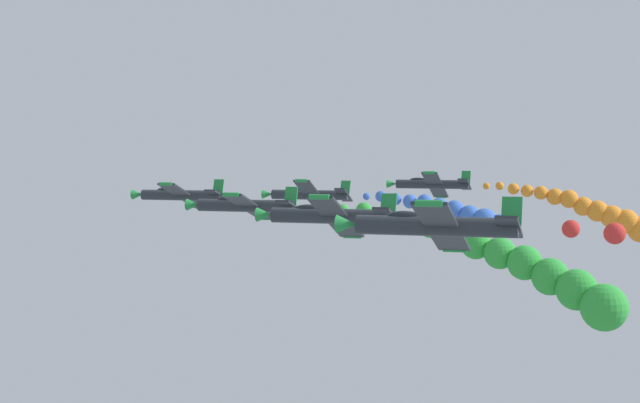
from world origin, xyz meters
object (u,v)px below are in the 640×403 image
at_px(airplane_right_inner, 308,195).
at_px(airplane_left_outer, 329,216).
at_px(airplane_lead, 180,195).
at_px(airplane_left_inner, 244,205).
at_px(airplane_trailing, 433,226).
at_px(airplane_right_outer, 431,184).

height_order(airplane_right_inner, airplane_left_outer, airplane_left_outer).
relative_size(airplane_lead, airplane_left_inner, 1.00).
bearing_deg(airplane_lead, airplane_trailing, -138.50).
height_order(airplane_right_inner, airplane_trailing, airplane_trailing).
xyz_separation_m(airplane_lead, airplane_trailing, (-38.09, -33.69, 0.48)).
distance_m(airplane_right_inner, airplane_right_outer, 17.50).
bearing_deg(airplane_trailing, airplane_right_outer, 10.42).
bearing_deg(airplane_right_inner, airplane_left_outer, -159.96).
xyz_separation_m(airplane_lead, airplane_right_inner, (11.64, -10.45, -0.34)).
distance_m(airplane_left_inner, airplane_right_outer, 38.58).
xyz_separation_m(airplane_lead, airplane_left_outer, (-25.22, -23.89, -0.03)).
xyz_separation_m(airplane_left_inner, airplane_right_inner, (24.34, 1.90, -0.16)).
xyz_separation_m(airplane_right_outer, airplane_trailing, (-62.68, -11.52, -0.07)).
distance_m(airplane_lead, airplane_right_outer, 33.12).
distance_m(airplane_right_inner, airplane_trailing, 54.89).
height_order(airplane_lead, airplane_right_inner, airplane_lead).
distance_m(airplane_left_inner, airplane_left_outer, 17.03).
bearing_deg(airplane_right_inner, airplane_right_outer, -42.12).
xyz_separation_m(airplane_lead, airplane_right_outer, (24.60, -22.17, 0.55)).
bearing_deg(airplane_left_inner, airplane_left_outer, -137.31).
bearing_deg(airplane_left_inner, airplane_right_inner, 4.45).
height_order(airplane_left_inner, airplane_right_inner, airplane_right_inner).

